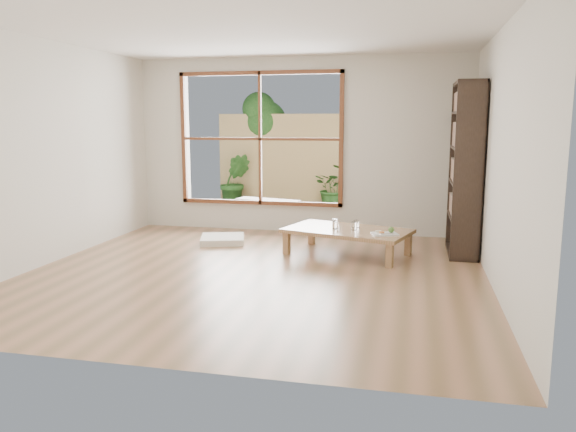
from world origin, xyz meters
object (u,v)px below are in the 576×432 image
food_tray (386,233)px  garden_bench (268,203)px  low_table (347,232)px  bookshelf (465,169)px

food_tray → garden_bench: size_ratio=0.30×
low_table → food_tray: (0.49, -0.25, 0.06)m
food_tray → garden_bench: bearing=112.5°
bookshelf → food_tray: 1.34m
bookshelf → garden_bench: 3.53m
bookshelf → garden_bench: (-2.99, 1.70, -0.76)m
bookshelf → low_table: bearing=-164.1°
garden_bench → bookshelf: bearing=-15.7°
bookshelf → garden_bench: bearing=150.4°
bookshelf → food_tray: (-0.93, -0.65, -0.72)m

